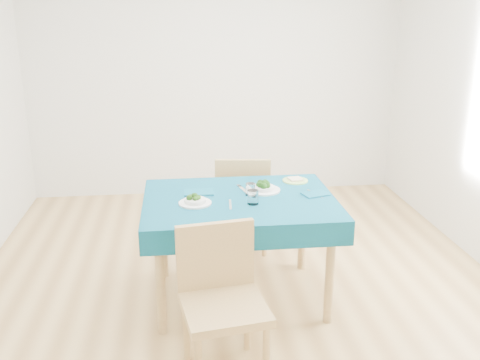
{
  "coord_description": "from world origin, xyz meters",
  "views": [
    {
      "loc": [
        -0.42,
        -3.54,
        2.0
      ],
      "look_at": [
        0.0,
        0.0,
        0.85
      ],
      "focal_mm": 40.0,
      "sensor_mm": 36.0,
      "label": 1
    }
  ],
  "objects": [
    {
      "name": "knife_far",
      "position": [
        0.52,
        -0.1,
        0.76
      ],
      "size": [
        0.07,
        0.19,
        0.0
      ],
      "primitive_type": "cube",
      "rotation": [
        0.0,
        0.0,
        0.31
      ],
      "color": "silver",
      "rests_on": "table"
    },
    {
      "name": "table",
      "position": [
        -0.02,
        -0.13,
        0.38
      ],
      "size": [
        1.3,
        0.99,
        0.76
      ],
      "primitive_type": "cube",
      "color": "#08435A",
      "rests_on": "ground"
    },
    {
      "name": "tumbler_center",
      "position": [
        0.06,
        -0.07,
        0.8
      ],
      "size": [
        0.07,
        0.07,
        0.09
      ],
      "primitive_type": "cylinder",
      "color": "white",
      "rests_on": "table"
    },
    {
      "name": "fork_far",
      "position": [
        0.03,
        0.05,
        0.76
      ],
      "size": [
        0.07,
        0.19,
        0.0
      ],
      "primitive_type": "cube",
      "rotation": [
        0.0,
        0.0,
        0.23
      ],
      "color": "silver",
      "rests_on": "table"
    },
    {
      "name": "chair_far",
      "position": [
        0.11,
        0.72,
        0.56
      ],
      "size": [
        0.5,
        0.54,
        1.11
      ],
      "primitive_type": "cube",
      "rotation": [
        0.0,
        0.0,
        3.02
      ],
      "color": "#A8854F",
      "rests_on": "ground"
    },
    {
      "name": "knife_near",
      "position": [
        -0.09,
        -0.24,
        0.76
      ],
      "size": [
        0.03,
        0.19,
        0.0
      ],
      "primitive_type": "cube",
      "rotation": [
        0.0,
        0.0,
        -0.07
      ],
      "color": "silver",
      "rests_on": "table"
    },
    {
      "name": "fork_near",
      "position": [
        -0.37,
        -0.19,
        0.76
      ],
      "size": [
        0.05,
        0.16,
        0.0
      ],
      "primitive_type": "cube",
      "rotation": [
        0.0,
        0.0,
        0.16
      ],
      "color": "silver",
      "rests_on": "table"
    },
    {
      "name": "side_plate",
      "position": [
        0.44,
        0.21,
        0.76
      ],
      "size": [
        0.19,
        0.19,
        0.01
      ],
      "primitive_type": "cylinder",
      "color": "#A7DD6B",
      "rests_on": "table"
    },
    {
      "name": "napkin_near",
      "position": [
        -0.29,
        0.02,
        0.76
      ],
      "size": [
        0.21,
        0.15,
        0.01
      ],
      "primitive_type": "cube",
      "rotation": [
        0.0,
        0.0,
        -0.02
      ],
      "color": "#0B4B63",
      "rests_on": "table"
    },
    {
      "name": "bowl_far",
      "position": [
        0.17,
        0.01,
        0.79
      ],
      "size": [
        0.24,
        0.24,
        0.07
      ],
      "primitive_type": null,
      "color": "white",
      "rests_on": "table"
    },
    {
      "name": "tumbler_side",
      "position": [
        0.06,
        -0.24,
        0.81
      ],
      "size": [
        0.07,
        0.07,
        0.1
      ],
      "primitive_type": "cylinder",
      "color": "white",
      "rests_on": "table"
    },
    {
      "name": "bread_slice",
      "position": [
        0.44,
        0.21,
        0.77
      ],
      "size": [
        0.11,
        0.11,
        0.01
      ],
      "primitive_type": "cube",
      "rotation": [
        0.0,
        0.0,
        0.21
      ],
      "color": "beige",
      "rests_on": "side_plate"
    },
    {
      "name": "napkin_far",
      "position": [
        0.52,
        -0.11,
        0.76
      ],
      "size": [
        0.21,
        0.17,
        0.01
      ],
      "primitive_type": "cube",
      "rotation": [
        0.0,
        0.0,
        0.29
      ],
      "color": "#0B4B63",
      "rests_on": "table"
    },
    {
      "name": "chair_near",
      "position": [
        -0.2,
        -0.96,
        0.56
      ],
      "size": [
        0.52,
        0.56,
        1.13
      ],
      "primitive_type": "cube",
      "rotation": [
        0.0,
        0.0,
        0.15
      ],
      "color": "#A8854F",
      "rests_on": "ground"
    },
    {
      "name": "bowl_near",
      "position": [
        -0.32,
        -0.2,
        0.79
      ],
      "size": [
        0.22,
        0.22,
        0.07
      ],
      "primitive_type": null,
      "color": "white",
      "rests_on": "table"
    },
    {
      "name": "room_shell",
      "position": [
        0.0,
        0.0,
        1.35
      ],
      "size": [
        4.02,
        4.52,
        2.73
      ],
      "color": "#A67D45",
      "rests_on": "ground"
    }
  ]
}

